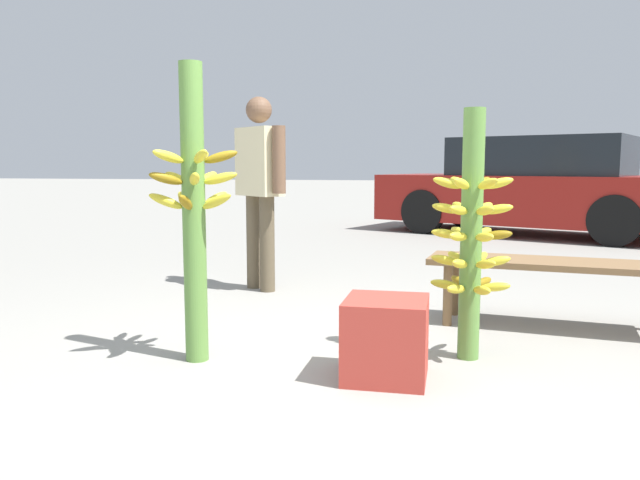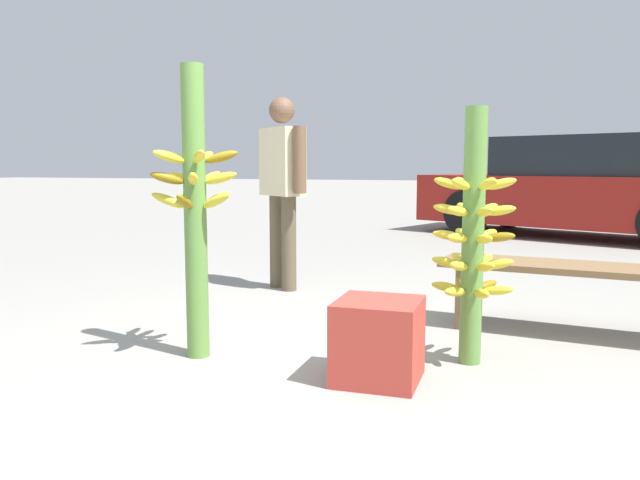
{
  "view_description": "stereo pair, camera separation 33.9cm",
  "coord_description": "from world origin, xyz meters",
  "px_view_note": "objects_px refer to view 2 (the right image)",
  "views": [
    {
      "loc": [
        0.59,
        -2.93,
        1.05
      ],
      "look_at": [
        -0.11,
        0.36,
        0.64
      ],
      "focal_mm": 35.0,
      "sensor_mm": 36.0,
      "label": 1
    },
    {
      "loc": [
        0.92,
        -2.85,
        1.05
      ],
      "look_at": [
        -0.11,
        0.36,
        0.64
      ],
      "focal_mm": 35.0,
      "sensor_mm": 36.0,
      "label": 2
    }
  ],
  "objects_px": {
    "banana_stalk_center": "(473,237)",
    "produce_crate": "(378,340)",
    "parked_car": "(581,189)",
    "banana_stalk_left": "(195,206)",
    "vendor_person": "(282,177)",
    "market_bench": "(568,274)"
  },
  "relations": [
    {
      "from": "banana_stalk_center",
      "to": "produce_crate",
      "type": "distance_m",
      "value": 0.75
    },
    {
      "from": "vendor_person",
      "to": "banana_stalk_center",
      "type": "bearing_deg",
      "value": 175.43
    },
    {
      "from": "banana_stalk_left",
      "to": "market_bench",
      "type": "xyz_separation_m",
      "value": [
        1.96,
        1.09,
        -0.45
      ]
    },
    {
      "from": "banana_stalk_center",
      "to": "market_bench",
      "type": "xyz_separation_m",
      "value": [
        0.53,
        0.76,
        -0.29
      ]
    },
    {
      "from": "banana_stalk_left",
      "to": "parked_car",
      "type": "bearing_deg",
      "value": 69.82
    },
    {
      "from": "banana_stalk_center",
      "to": "parked_car",
      "type": "height_order",
      "value": "parked_car"
    },
    {
      "from": "banana_stalk_center",
      "to": "produce_crate",
      "type": "relative_size",
      "value": 3.37
    },
    {
      "from": "banana_stalk_center",
      "to": "vendor_person",
      "type": "relative_size",
      "value": 0.84
    },
    {
      "from": "banana_stalk_left",
      "to": "banana_stalk_center",
      "type": "height_order",
      "value": "banana_stalk_left"
    },
    {
      "from": "parked_car",
      "to": "produce_crate",
      "type": "xyz_separation_m",
      "value": [
        -1.46,
        -6.86,
        -0.5
      ]
    },
    {
      "from": "banana_stalk_center",
      "to": "parked_car",
      "type": "relative_size",
      "value": 0.29
    },
    {
      "from": "banana_stalk_center",
      "to": "parked_car",
      "type": "bearing_deg",
      "value": 80.69
    },
    {
      "from": "parked_car",
      "to": "produce_crate",
      "type": "distance_m",
      "value": 7.03
    },
    {
      "from": "vendor_person",
      "to": "produce_crate",
      "type": "bearing_deg",
      "value": 161.16
    },
    {
      "from": "banana_stalk_center",
      "to": "vendor_person",
      "type": "bearing_deg",
      "value": 136.77
    },
    {
      "from": "market_bench",
      "to": "produce_crate",
      "type": "bearing_deg",
      "value": -120.42
    },
    {
      "from": "produce_crate",
      "to": "banana_stalk_left",
      "type": "bearing_deg",
      "value": 175.5
    },
    {
      "from": "banana_stalk_left",
      "to": "vendor_person",
      "type": "bearing_deg",
      "value": 97.19
    },
    {
      "from": "banana_stalk_left",
      "to": "banana_stalk_center",
      "type": "distance_m",
      "value": 1.48
    },
    {
      "from": "banana_stalk_left",
      "to": "parked_car",
      "type": "height_order",
      "value": "banana_stalk_left"
    },
    {
      "from": "banana_stalk_center",
      "to": "parked_car",
      "type": "distance_m",
      "value": 6.53
    },
    {
      "from": "vendor_person",
      "to": "produce_crate",
      "type": "height_order",
      "value": "vendor_person"
    }
  ]
}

